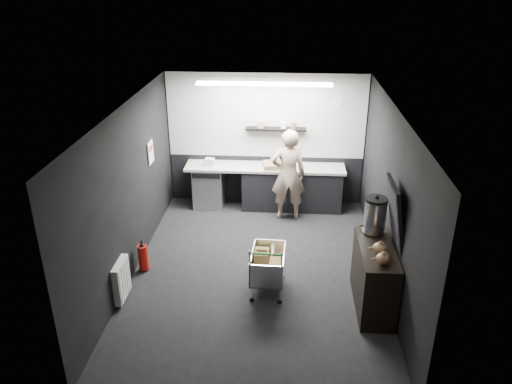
{
  "coord_description": "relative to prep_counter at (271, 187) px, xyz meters",
  "views": [
    {
      "loc": [
        0.45,
        -6.89,
        4.54
      ],
      "look_at": [
        -0.04,
        0.4,
        1.24
      ],
      "focal_mm": 35.0,
      "sensor_mm": 36.0,
      "label": 1
    }
  ],
  "objects": [
    {
      "name": "shopping_cart",
      "position": [
        0.06,
        -2.92,
        -0.03
      ],
      "size": [
        0.52,
        0.85,
        0.91
      ],
      "color": "silver",
      "rests_on": "floor"
    },
    {
      "name": "wall_right",
      "position": [
        1.86,
        -2.42,
        0.89
      ],
      "size": [
        0.0,
        5.5,
        5.5
      ],
      "primitive_type": "plane",
      "rotation": [
        1.57,
        0.0,
        -1.57
      ],
      "color": "black",
      "rests_on": "floor"
    },
    {
      "name": "wall_back",
      "position": [
        -0.14,
        0.33,
        0.89
      ],
      "size": [
        5.5,
        0.0,
        5.5
      ],
      "primitive_type": "plane",
      "rotation": [
        1.57,
        0.0,
        0.0
      ],
      "color": "black",
      "rests_on": "floor"
    },
    {
      "name": "wall_clock",
      "position": [
        1.26,
        0.3,
        1.69
      ],
      "size": [
        0.2,
        0.03,
        0.2
      ],
      "primitive_type": "cylinder",
      "rotation": [
        1.57,
        0.0,
        0.0
      ],
      "color": "silver",
      "rests_on": "wall_back"
    },
    {
      "name": "wall_front",
      "position": [
        -0.14,
        -5.17,
        0.89
      ],
      "size": [
        5.5,
        0.0,
        5.5
      ],
      "primitive_type": "plane",
      "rotation": [
        -1.57,
        0.0,
        0.0
      ],
      "color": "black",
      "rests_on": "floor"
    },
    {
      "name": "poster",
      "position": [
        -2.12,
        -1.12,
        1.09
      ],
      "size": [
        0.02,
        0.3,
        0.4
      ],
      "primitive_type": "cube",
      "color": "white",
      "rests_on": "wall_left"
    },
    {
      "name": "kitchen_wall_panel",
      "position": [
        -0.14,
        0.31,
        1.39
      ],
      "size": [
        3.95,
        0.02,
        1.7
      ],
      "primitive_type": "cube",
      "color": "#BBBBB7",
      "rests_on": "wall_back"
    },
    {
      "name": "fire_extinguisher",
      "position": [
        -1.99,
        -2.51,
        -0.2
      ],
      "size": [
        0.16,
        0.16,
        0.53
      ],
      "color": "#B1140B",
      "rests_on": "floor"
    },
    {
      "name": "floating_shelf",
      "position": [
        0.06,
        0.2,
        1.16
      ],
      "size": [
        1.2,
        0.22,
        0.04
      ],
      "primitive_type": "cube",
      "color": "black",
      "rests_on": "wall_back"
    },
    {
      "name": "floor",
      "position": [
        -0.14,
        -2.42,
        -0.46
      ],
      "size": [
        5.5,
        5.5,
        0.0
      ],
      "primitive_type": "plane",
      "color": "black",
      "rests_on": "ground"
    },
    {
      "name": "sideboard",
      "position": [
        1.61,
        -3.16,
        0.15
      ],
      "size": [
        0.55,
        1.29,
        1.94
      ],
      "color": "black",
      "rests_on": "floor"
    },
    {
      "name": "prep_counter",
      "position": [
        0.0,
        0.0,
        0.0
      ],
      "size": [
        3.2,
        0.61,
        0.9
      ],
      "color": "black",
      "rests_on": "floor"
    },
    {
      "name": "dado_panel",
      "position": [
        -0.14,
        0.31,
        0.04
      ],
      "size": [
        3.95,
        0.02,
        1.0
      ],
      "primitive_type": "cube",
      "color": "black",
      "rests_on": "wall_back"
    },
    {
      "name": "ceiling_strip",
      "position": [
        -0.14,
        -0.57,
        2.21
      ],
      "size": [
        2.4,
        0.2,
        0.04
      ],
      "primitive_type": "cube",
      "color": "white",
      "rests_on": "ceiling"
    },
    {
      "name": "wall_left",
      "position": [
        -2.14,
        -2.42,
        0.89
      ],
      "size": [
        0.0,
        5.5,
        5.5
      ],
      "primitive_type": "plane",
      "rotation": [
        1.57,
        0.0,
        1.57
      ],
      "color": "black",
      "rests_on": "floor"
    },
    {
      "name": "white_container",
      "position": [
        -1.24,
        -0.05,
        0.52
      ],
      "size": [
        0.19,
        0.15,
        0.16
      ],
      "primitive_type": "cube",
      "rotation": [
        0.0,
        0.0,
        -0.09
      ],
      "color": "silver",
      "rests_on": "prep_counter"
    },
    {
      "name": "pink_tub",
      "position": [
        0.07,
        0.0,
        0.53
      ],
      "size": [
        0.18,
        0.18,
        0.18
      ],
      "primitive_type": "cylinder",
      "color": "white",
      "rests_on": "prep_counter"
    },
    {
      "name": "radiator",
      "position": [
        -2.08,
        -3.32,
        -0.11
      ],
      "size": [
        0.1,
        0.5,
        0.6
      ],
      "primitive_type": "cube",
      "color": "silver",
      "rests_on": "wall_left"
    },
    {
      "name": "ceiling",
      "position": [
        -0.14,
        -2.42,
        2.24
      ],
      "size": [
        5.5,
        5.5,
        0.0
      ],
      "primitive_type": "plane",
      "rotation": [
        3.14,
        0.0,
        0.0
      ],
      "color": "silver",
      "rests_on": "wall_back"
    },
    {
      "name": "person",
      "position": [
        0.34,
        -0.45,
        0.45
      ],
      "size": [
        0.7,
        0.49,
        1.82
      ],
      "primitive_type": "imported",
      "rotation": [
        0.0,
        0.0,
        3.22
      ],
      "color": "beige",
      "rests_on": "floor"
    },
    {
      "name": "cardboard_box",
      "position": [
        0.1,
        -0.05,
        0.49
      ],
      "size": [
        0.54,
        0.44,
        0.1
      ],
      "primitive_type": "cube",
      "rotation": [
        0.0,
        0.0,
        0.13
      ],
      "color": "#8A6B4A",
      "rests_on": "prep_counter"
    },
    {
      "name": "poster_red_band",
      "position": [
        -2.11,
        -1.12,
        1.16
      ],
      "size": [
        0.02,
        0.22,
        0.1
      ],
      "primitive_type": "cube",
      "color": "red",
      "rests_on": "poster"
    }
  ]
}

